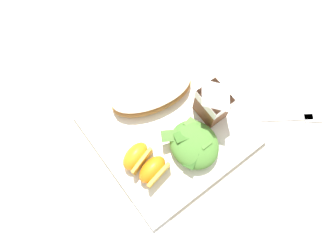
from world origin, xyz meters
The scene contains 9 objects.
ground centered at (0.00, 0.00, 0.00)m, with size 3.00×3.00×0.00m, color beige.
white_plate centered at (0.00, 0.00, 0.01)m, with size 0.28×0.28×0.02m, color white.
cheesy_pizza_bread centered at (-0.07, 0.01, 0.03)m, with size 0.12×0.18×0.04m.
green_salad_pile centered at (0.06, 0.02, 0.04)m, with size 0.11×0.09×0.04m.
milk_carton centered at (0.02, 0.09, 0.08)m, with size 0.06×0.04×0.11m.
orange_wedge_front centered at (0.01, -0.09, 0.04)m, with size 0.05×0.07×0.04m.
orange_wedge_middle centered at (0.05, -0.08, 0.04)m, with size 0.05×0.07×0.04m.
paper_napkin centered at (0.13, -0.16, 0.00)m, with size 0.11×0.11×0.00m, color white.
metal_fork centered at (0.12, 0.21, 0.00)m, with size 0.12×0.16×0.01m.
Camera 1 is at (0.13, -0.10, 0.62)m, focal length 33.41 mm.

